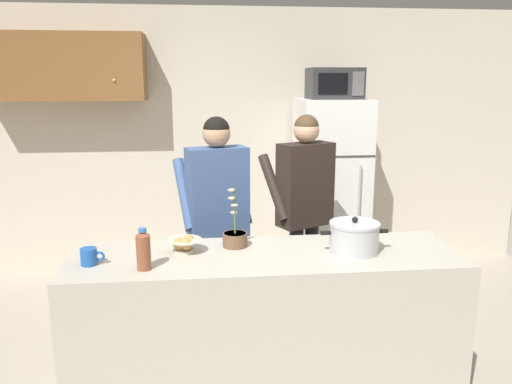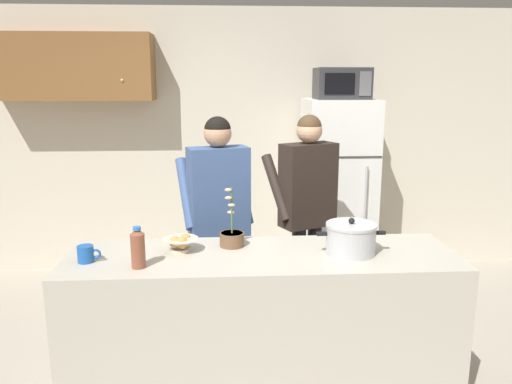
{
  "view_description": "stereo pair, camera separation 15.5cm",
  "coord_description": "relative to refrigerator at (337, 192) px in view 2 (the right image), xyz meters",
  "views": [
    {
      "loc": [
        -0.36,
        -2.79,
        1.92
      ],
      "look_at": [
        0.0,
        0.55,
        1.17
      ],
      "focal_mm": 35.47,
      "sensor_mm": 36.0,
      "label": 1
    },
    {
      "loc": [
        -0.21,
        -2.8,
        1.92
      ],
      "look_at": [
        0.0,
        0.55,
        1.17
      ],
      "focal_mm": 35.47,
      "sensor_mm": 36.0,
      "label": 2
    }
  ],
  "objects": [
    {
      "name": "refrigerator",
      "position": [
        0.0,
        0.0,
        0.0
      ],
      "size": [
        0.64,
        0.68,
        1.74
      ],
      "color": "white",
      "rests_on": "ground"
    },
    {
      "name": "bread_bowl",
      "position": [
        -1.34,
        -1.78,
        0.1
      ],
      "size": [
        0.21,
        0.21,
        0.1
      ],
      "color": "beige",
      "rests_on": "kitchen_island"
    },
    {
      "name": "back_wall_unit",
      "position": [
        -1.08,
        0.42,
        0.53
      ],
      "size": [
        6.0,
        0.48,
        2.6
      ],
      "color": "beige",
      "rests_on": "ground"
    },
    {
      "name": "coffee_mug",
      "position": [
        -1.85,
        -1.92,
        0.1
      ],
      "size": [
        0.13,
        0.09,
        0.1
      ],
      "color": "#1E59B2",
      "rests_on": "kitchen_island"
    },
    {
      "name": "kitchen_island",
      "position": [
        -0.86,
        -1.85,
        -0.41
      ],
      "size": [
        2.29,
        0.68,
        0.92
      ],
      "primitive_type": "cube",
      "color": "#BCB7A8",
      "rests_on": "ground"
    },
    {
      "name": "potted_orchid",
      "position": [
        -1.03,
        -1.69,
        0.11
      ],
      "size": [
        0.15,
        0.15,
        0.37
      ],
      "color": "brown",
      "rests_on": "kitchen_island"
    },
    {
      "name": "microwave",
      "position": [
        0.0,
        -0.02,
        1.01
      ],
      "size": [
        0.48,
        0.37,
        0.28
      ],
      "color": "#2D2D30",
      "rests_on": "refrigerator"
    },
    {
      "name": "person_by_sink",
      "position": [
        -0.44,
        -0.89,
        0.17
      ],
      "size": [
        0.62,
        0.57,
        1.66
      ],
      "color": "black",
      "rests_on": "ground"
    },
    {
      "name": "cooking_pot",
      "position": [
        -0.34,
        -1.87,
        0.14
      ],
      "size": [
        0.41,
        0.3,
        0.22
      ],
      "color": "silver",
      "rests_on": "kitchen_island"
    },
    {
      "name": "bottle_near_edge",
      "position": [
        -1.54,
        -2.02,
        0.16
      ],
      "size": [
        0.08,
        0.08,
        0.23
      ],
      "color": "brown",
      "rests_on": "kitchen_island"
    },
    {
      "name": "person_near_pot",
      "position": [
        -1.12,
        -1.11,
        0.17
      ],
      "size": [
        0.59,
        0.52,
        1.67
      ],
      "color": "black",
      "rests_on": "ground"
    }
  ]
}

